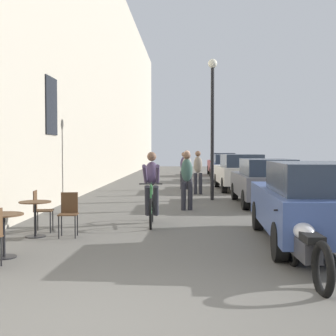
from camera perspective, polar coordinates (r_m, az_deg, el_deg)
name	(u,v)px	position (r m, az deg, el deg)	size (l,w,h in m)	color
ground_plane	(104,326)	(4.91, -7.89, -18.80)	(88.00, 88.00, 0.00)	#5B5954
building_facade_left	(80,49)	(19.42, -10.78, 14.24)	(0.54, 68.00, 11.60)	#B7AD99
cafe_table_near	(4,226)	(8.04, -19.63, -6.75)	(0.64, 0.64, 0.72)	black
cafe_table_mid	(35,211)	(9.73, -16.08, -5.15)	(0.64, 0.64, 0.72)	black
cafe_chair_mid_toward_street	(69,211)	(9.62, -12.16, -5.22)	(0.41, 0.41, 0.89)	black
cafe_chair_mid_toward_wall	(40,208)	(10.28, -15.51, -4.77)	(0.42, 0.42, 0.89)	black
cyclist_on_bicycle	(152,190)	(10.91, -2.04, -2.74)	(0.52, 1.76, 1.74)	black
pedestrian_near	(187,177)	(13.43, 2.33, -1.15)	(0.38, 0.30, 1.70)	#26262D
pedestrian_mid	(187,172)	(15.85, 2.35, -0.55)	(0.34, 0.25, 1.74)	#26262D
pedestrian_far	(198,170)	(18.21, 3.72, -0.23)	(0.36, 0.27, 1.72)	#26262D
pedestrian_furthest	(184,168)	(20.46, 1.99, -0.04)	(0.37, 0.28, 1.66)	#26262D
street_lamp	(212,111)	(16.20, 5.51, 7.03)	(0.32, 0.32, 4.90)	black
parked_car_nearest	(313,202)	(8.93, 17.47, -4.03)	(1.95, 4.39, 1.54)	#384C84
parked_car_second	(265,181)	(15.01, 11.86, -1.58)	(1.79, 4.16, 1.47)	#595960
parked_car_third	(240,172)	(20.28, 8.85, -0.43)	(1.98, 4.46, 1.57)	beige
parked_car_fourth	(227,167)	(26.11, 7.34, 0.11)	(1.84, 4.25, 1.50)	#384C84
parked_car_fifth	(222,164)	(31.67, 6.67, 0.52)	(1.84, 4.32, 1.54)	maroon
parked_motorcycle	(306,249)	(6.71, 16.70, -9.50)	(0.62, 2.15, 0.92)	black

